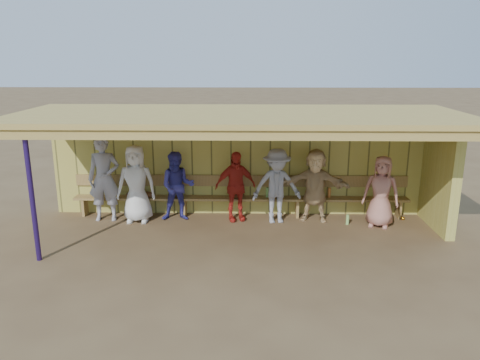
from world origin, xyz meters
name	(u,v)px	position (x,y,z in m)	size (l,w,h in m)	color
ground	(240,233)	(0.00, 0.00, 0.00)	(90.00, 90.00, 0.00)	brown
player_a	(104,179)	(-3.00, 0.76, 0.95)	(0.69, 0.45, 1.90)	#9B99A2
player_b	(136,184)	(-2.28, 0.69, 0.86)	(0.84, 0.55, 1.72)	white
player_c	(178,186)	(-1.39, 0.80, 0.78)	(0.75, 0.59, 1.55)	#383696
player_d	(235,186)	(-0.11, 0.81, 0.78)	(0.92, 0.38, 1.56)	red
player_e	(277,186)	(0.79, 0.69, 0.83)	(1.07, 0.61, 1.65)	#94959C
player_f	(315,185)	(1.64, 0.81, 0.81)	(1.51, 0.48, 1.63)	#D7B179
player_h	(381,192)	(3.00, 0.49, 0.78)	(0.76, 0.49, 1.55)	tan
dugout_structure	(259,147)	(0.39, 0.69, 1.69)	(8.80, 3.20, 2.50)	#BBB350
bench	(241,193)	(0.00, 1.12, 0.53)	(7.60, 0.34, 0.93)	#9F7F44
dugout_equipment	(208,196)	(-0.75, 0.99, 0.49)	(6.30, 0.62, 0.80)	orange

